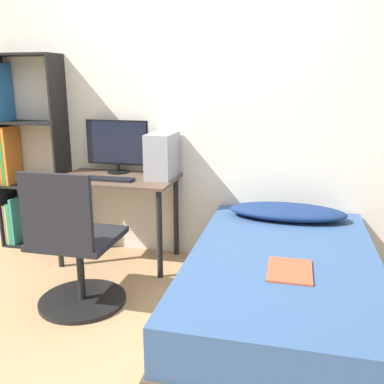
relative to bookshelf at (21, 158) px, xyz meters
name	(u,v)px	position (x,y,z in m)	size (l,w,h in m)	color
ground_plane	(122,353)	(1.48, -1.35, -0.81)	(14.00, 14.00, 0.00)	tan
wall_back	(187,109)	(1.48, 0.16, 0.44)	(8.00, 0.05, 2.50)	silver
desk	(118,192)	(0.98, -0.15, -0.22)	(0.95, 0.57, 0.72)	brown
bookshelf	(21,158)	(0.00, 0.00, 0.00)	(0.62, 0.27, 1.70)	black
office_chair	(75,256)	(1.00, -0.94, -0.45)	(0.59, 0.59, 0.96)	black
bed	(282,290)	(2.33, -0.83, -0.58)	(1.15, 1.93, 0.47)	#4C3D2D
pillow	(287,212)	(2.33, -0.12, -0.29)	(0.87, 0.36, 0.11)	navy
magazine	(290,270)	(2.37, -1.06, -0.34)	(0.24, 0.32, 0.01)	#B24C2D
monitor	(117,145)	(0.91, 0.03, 0.14)	(0.55, 0.18, 0.44)	black
keyboard	(107,179)	(0.94, -0.26, -0.08)	(0.43, 0.11, 0.02)	black
pc_tower	(162,155)	(1.33, -0.06, 0.09)	(0.20, 0.35, 0.36)	#99999E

